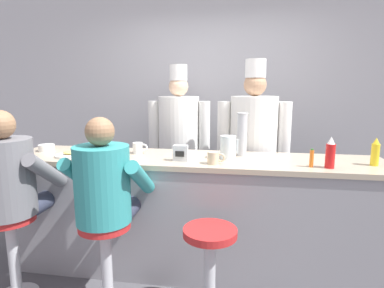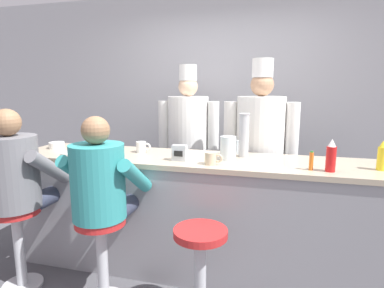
{
  "view_description": "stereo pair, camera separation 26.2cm",
  "coord_description": "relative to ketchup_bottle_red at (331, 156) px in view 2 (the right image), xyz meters",
  "views": [
    {
      "loc": [
        0.43,
        -2.25,
        1.57
      ],
      "look_at": [
        0.01,
        0.3,
        1.11
      ],
      "focal_mm": 30.0,
      "sensor_mm": 36.0,
      "label": 1
    },
    {
      "loc": [
        0.69,
        -2.19,
        1.57
      ],
      "look_at": [
        0.01,
        0.3,
        1.11
      ],
      "focal_mm": 30.0,
      "sensor_mm": 36.0,
      "label": 2
    }
  ],
  "objects": [
    {
      "name": "wall_back",
      "position": [
        -1.05,
        1.65,
        0.25
      ],
      "size": [
        10.0,
        0.06,
        2.7
      ],
      "color": "#99999E",
      "rests_on": "ground_plane"
    },
    {
      "name": "diner_counter",
      "position": [
        -1.05,
        0.19,
        -0.6
      ],
      "size": [
        3.14,
        0.67,
        0.99
      ],
      "color": "gray",
      "rests_on": "ground_plane"
    },
    {
      "name": "ketchup_bottle_red",
      "position": [
        0.0,
        0.0,
        0.0
      ],
      "size": [
        0.07,
        0.07,
        0.23
      ],
      "color": "red",
      "rests_on": "diner_counter"
    },
    {
      "name": "mustard_bottle_yellow",
      "position": [
        0.35,
        0.13,
        -0.01
      ],
      "size": [
        0.06,
        0.06,
        0.21
      ],
      "color": "yellow",
      "rests_on": "diner_counter"
    },
    {
      "name": "hot_sauce_bottle_orange",
      "position": [
        -0.13,
        0.01,
        -0.04
      ],
      "size": [
        0.03,
        0.03,
        0.14
      ],
      "color": "orange",
      "rests_on": "diner_counter"
    },
    {
      "name": "water_pitcher_clear",
      "position": [
        -0.74,
        0.19,
        -0.01
      ],
      "size": [
        0.15,
        0.13,
        0.19
      ],
      "color": "silver",
      "rests_on": "diner_counter"
    },
    {
      "name": "breakfast_plate",
      "position": [
        -2.07,
        0.06,
        -0.09
      ],
      "size": [
        0.24,
        0.24,
        0.05
      ],
      "color": "white",
      "rests_on": "diner_counter"
    },
    {
      "name": "cereal_bowl",
      "position": [
        -2.41,
        0.25,
        -0.08
      ],
      "size": [
        0.14,
        0.14,
        0.06
      ],
      "color": "white",
      "rests_on": "diner_counter"
    },
    {
      "name": "coffee_mug_white",
      "position": [
        -1.54,
        0.27,
        -0.06
      ],
      "size": [
        0.14,
        0.09,
        0.1
      ],
      "color": "white",
      "rests_on": "diner_counter"
    },
    {
      "name": "coffee_mug_tan",
      "position": [
        -0.84,
        -0.01,
        -0.06
      ],
      "size": [
        0.14,
        0.09,
        0.09
      ],
      "color": "beige",
      "rests_on": "diner_counter"
    },
    {
      "name": "cup_stack_steel",
      "position": [
        -0.64,
        0.33,
        0.08
      ],
      "size": [
        0.09,
        0.09,
        0.37
      ],
      "color": "#B7BABF",
      "rests_on": "diner_counter"
    },
    {
      "name": "napkin_dispenser_chrome",
      "position": [
        -1.11,
        0.05,
        -0.04
      ],
      "size": [
        0.12,
        0.07,
        0.13
      ],
      "color": "silver",
      "rests_on": "diner_counter"
    },
    {
      "name": "diner_seated_grey",
      "position": [
        -2.29,
        -0.4,
        -0.22
      ],
      "size": [
        0.6,
        0.59,
        1.42
      ],
      "color": "#B2B5BA",
      "rests_on": "ground_plane"
    },
    {
      "name": "diner_seated_teal",
      "position": [
        -1.55,
        -0.4,
        -0.23
      ],
      "size": [
        0.57,
        0.56,
        1.38
      ],
      "color": "#B2B5BA",
      "rests_on": "ground_plane"
    },
    {
      "name": "empty_stool_round",
      "position": [
        -0.82,
        -0.43,
        -0.66
      ],
      "size": [
        0.36,
        0.36,
        0.66
      ],
      "color": "#B2B5BA",
      "rests_on": "ground_plane"
    },
    {
      "name": "cook_in_whites_near",
      "position": [
        -1.35,
        1.15,
        -0.1
      ],
      "size": [
        0.71,
        0.46,
        1.82
      ],
      "color": "#232328",
      "rests_on": "ground_plane"
    },
    {
      "name": "cook_in_whites_far",
      "position": [
        -0.53,
        0.81,
        -0.09
      ],
      "size": [
        0.72,
        0.46,
        1.84
      ],
      "color": "#232328",
      "rests_on": "ground_plane"
    }
  ]
}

